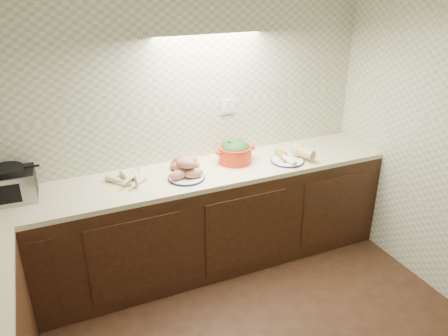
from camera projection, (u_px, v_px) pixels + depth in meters
name	position (u px, v px, depth m)	size (l,w,h in m)	color
room	(281.00, 161.00, 1.90)	(3.60, 3.60, 2.60)	black
counter	(119.00, 312.00, 2.71)	(3.60, 3.60, 0.90)	black
toaster_oven	(9.00, 185.00, 3.05)	(0.36, 0.28, 0.25)	black
parsnip_pile	(138.00, 181.00, 3.30)	(0.30, 0.41, 0.07)	beige
sweet_potato_plate	(186.00, 170.00, 3.39)	(0.29, 0.29, 0.17)	#100F38
onion_bowl	(179.00, 165.00, 3.55)	(0.14, 0.14, 0.11)	black
dutch_oven	(235.00, 152.00, 3.66)	(0.34, 0.28, 0.19)	red
veg_plate	(293.00, 154.00, 3.73)	(0.35, 0.33, 0.13)	#100F38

